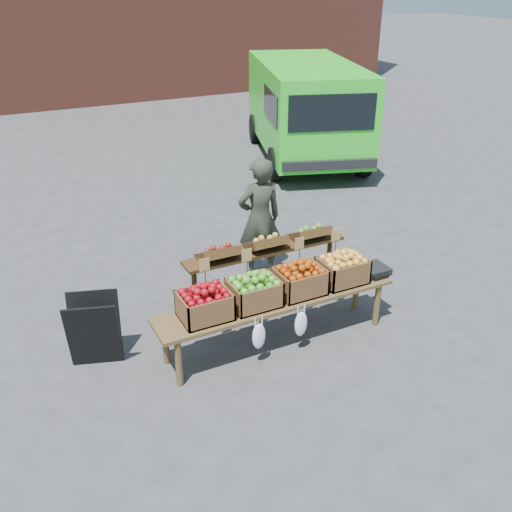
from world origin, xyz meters
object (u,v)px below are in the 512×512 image
back_table (265,269)px  crate_russet_pears (254,293)px  crate_golden_apples (205,306)px  crate_green_apples (342,270)px  crate_red_apples (300,281)px  vendor (260,219)px  display_bench (277,321)px  delivery_van (305,112)px  chalkboard_sign (94,331)px  weighing_scale (372,270)px

back_table → crate_russet_pears: size_ratio=4.20×
crate_golden_apples → crate_green_apples: size_ratio=1.00×
crate_red_apples → crate_green_apples: same height
vendor → display_bench: 1.67m
delivery_van → crate_russet_pears: (-4.15, -5.83, -0.29)m
display_bench → crate_green_apples: bearing=0.0°
vendor → crate_green_apples: (0.27, -1.49, -0.11)m
display_bench → crate_green_apples: (0.82, 0.00, 0.42)m
delivery_van → back_table: size_ratio=2.13×
back_table → crate_green_apples: 0.95m
back_table → chalkboard_sign: bearing=-174.9°
delivery_van → vendor: 5.47m
vendor → chalkboard_sign: 2.61m
chalkboard_sign → vendor: bearing=39.7°
crate_russet_pears → weighing_scale: 1.53m
delivery_van → crate_golden_apples: 7.49m
crate_russet_pears → crate_green_apples: size_ratio=1.00×
crate_green_apples → display_bench: bearing=180.0°
delivery_van → vendor: (-3.32, -4.34, -0.19)m
weighing_scale → chalkboard_sign: bearing=170.2°
delivery_van → crate_green_apples: bearing=-98.8°
crate_golden_apples → crate_green_apples: same height
delivery_van → crate_golden_apples: delivery_van is taller
delivery_van → back_table: delivery_van is taller
vendor → crate_green_apples: bearing=104.5°
delivery_van → chalkboard_sign: (-5.71, -5.30, -0.61)m
delivery_van → crate_green_apples: size_ratio=8.94×
delivery_van → crate_russet_pears: size_ratio=8.94×
crate_red_apples → crate_golden_apples: bearing=180.0°
chalkboard_sign → display_bench: size_ratio=0.29×
chalkboard_sign → weighing_scale: bearing=8.2°
crate_russet_pears → crate_green_apples: same height
display_bench → chalkboard_sign: bearing=163.8°
delivery_van → crate_green_apples: 6.59m
vendor → weighing_scale: 1.66m
back_table → crate_golden_apples: (-1.06, -0.72, 0.19)m
chalkboard_sign → crate_red_apples: bearing=3.8°
chalkboard_sign → weighing_scale: size_ratio=2.32×
crate_red_apples → weighing_scale: size_ratio=1.47×
vendor → crate_golden_apples: size_ratio=3.26×
weighing_scale → crate_green_apples: bearing=180.0°
vendor → crate_golden_apples: (-1.38, -1.49, -0.11)m
vendor → display_bench: (-0.55, -1.49, -0.53)m
crate_red_apples → crate_green_apples: 0.55m
vendor → display_bench: size_ratio=0.60×
delivery_van → weighing_scale: (-2.62, -5.83, -0.39)m
weighing_scale → display_bench: bearing=180.0°
chalkboard_sign → back_table: back_table is taller
crate_golden_apples → weighing_scale: bearing=0.0°
chalkboard_sign → crate_green_apples: crate_green_apples is taller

